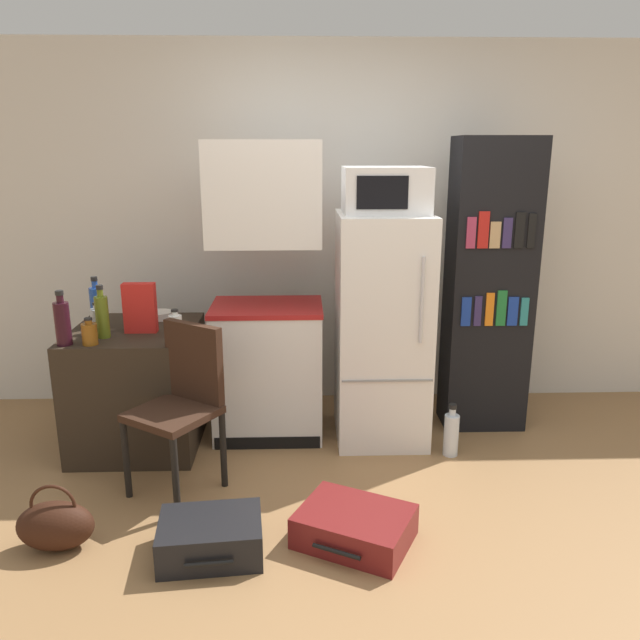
# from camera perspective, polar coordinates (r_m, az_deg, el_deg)

# --- Properties ---
(ground_plane) EXTENTS (24.00, 24.00, 0.00)m
(ground_plane) POSITION_cam_1_polar(r_m,az_deg,el_deg) (3.12, 7.15, -20.51)
(ground_plane) COLOR olive
(wall_back) EXTENTS (6.40, 0.10, 2.54)m
(wall_back) POSITION_cam_1_polar(r_m,az_deg,el_deg) (4.57, 6.36, 8.33)
(wall_back) COLOR silver
(wall_back) RESTS_ON ground_plane
(side_table) EXTENTS (0.75, 0.78, 0.76)m
(side_table) POSITION_cam_1_polar(r_m,az_deg,el_deg) (4.11, -16.28, -5.87)
(side_table) COLOR #2D2319
(side_table) RESTS_ON ground_plane
(kitchen_hutch) EXTENTS (0.70, 0.53, 1.87)m
(kitchen_hutch) POSITION_cam_1_polar(r_m,az_deg,el_deg) (3.96, -4.90, 1.26)
(kitchen_hutch) COLOR white
(kitchen_hutch) RESTS_ON ground_plane
(refrigerator) EXTENTS (0.57, 0.65, 1.45)m
(refrigerator) POSITION_cam_1_polar(r_m,az_deg,el_deg) (3.97, 5.66, -0.78)
(refrigerator) COLOR white
(refrigerator) RESTS_ON ground_plane
(microwave) EXTENTS (0.50, 0.43, 0.27)m
(microwave) POSITION_cam_1_polar(r_m,az_deg,el_deg) (3.82, 6.01, 11.72)
(microwave) COLOR silver
(microwave) RESTS_ON refrigerator
(bookshelf) EXTENTS (0.53, 0.33, 1.90)m
(bookshelf) POSITION_cam_1_polar(r_m,az_deg,el_deg) (4.21, 15.19, 2.88)
(bookshelf) COLOR black
(bookshelf) RESTS_ON ground_plane
(bottle_amber_beer) EXTENTS (0.09, 0.09, 0.16)m
(bottle_amber_beer) POSITION_cam_1_polar(r_m,az_deg,el_deg) (3.73, -20.33, -1.15)
(bottle_amber_beer) COLOR brown
(bottle_amber_beer) RESTS_ON side_table
(bottle_milk_white) EXTENTS (0.08, 0.08, 0.17)m
(bottle_milk_white) POSITION_cam_1_polar(r_m,az_deg,el_deg) (3.74, -13.08, -0.49)
(bottle_milk_white) COLOR white
(bottle_milk_white) RESTS_ON side_table
(bottle_wine_dark) EXTENTS (0.09, 0.09, 0.31)m
(bottle_wine_dark) POSITION_cam_1_polar(r_m,az_deg,el_deg) (3.76, -22.48, -0.19)
(bottle_wine_dark) COLOR black
(bottle_wine_dark) RESTS_ON side_table
(bottle_clear_short) EXTENTS (0.07, 0.07, 0.19)m
(bottle_clear_short) POSITION_cam_1_polar(r_m,az_deg,el_deg) (3.96, -19.71, -0.00)
(bottle_clear_short) COLOR silver
(bottle_clear_short) RESTS_ON side_table
(bottle_olive_oil) EXTENTS (0.08, 0.08, 0.31)m
(bottle_olive_oil) POSITION_cam_1_polar(r_m,az_deg,el_deg) (3.83, -19.30, 0.38)
(bottle_olive_oil) COLOR #566619
(bottle_olive_oil) RESTS_ON side_table
(bottle_blue_soda) EXTENTS (0.08, 0.08, 0.32)m
(bottle_blue_soda) POSITION_cam_1_polar(r_m,az_deg,el_deg) (4.07, -19.74, 1.21)
(bottle_blue_soda) COLOR #1E47A3
(bottle_blue_soda) RESTS_ON side_table
(bowl) EXTENTS (0.17, 0.17, 0.05)m
(bowl) POSITION_cam_1_polar(r_m,az_deg,el_deg) (4.18, -14.49, 0.44)
(bowl) COLOR silver
(bowl) RESTS_ON side_table
(cereal_box) EXTENTS (0.19, 0.07, 0.30)m
(cereal_box) POSITION_cam_1_polar(r_m,az_deg,el_deg) (3.87, -16.14, 1.07)
(cereal_box) COLOR red
(cereal_box) RESTS_ON side_table
(chair) EXTENTS (0.56, 0.56, 0.92)m
(chair) POSITION_cam_1_polar(r_m,az_deg,el_deg) (3.47, -12.36, -6.59)
(chair) COLOR black
(chair) RESTS_ON ground_plane
(suitcase_large_flat) EXTENTS (0.64, 0.58, 0.16)m
(suitcase_large_flat) POSITION_cam_1_polar(r_m,az_deg,el_deg) (3.15, 3.18, -18.32)
(suitcase_large_flat) COLOR maroon
(suitcase_large_flat) RESTS_ON ground_plane
(suitcase_small_flat) EXTENTS (0.50, 0.40, 0.18)m
(suitcase_small_flat) POSITION_cam_1_polar(r_m,az_deg,el_deg) (3.09, -9.96, -18.99)
(suitcase_small_flat) COLOR black
(suitcase_small_flat) RESTS_ON ground_plane
(handbag) EXTENTS (0.36, 0.20, 0.33)m
(handbag) POSITION_cam_1_polar(r_m,az_deg,el_deg) (3.31, -23.04, -16.87)
(handbag) COLOR #33190F
(handbag) RESTS_ON ground_plane
(water_bottle_front) EXTENTS (0.09, 0.09, 0.33)m
(water_bottle_front) POSITION_cam_1_polar(r_m,az_deg,el_deg) (3.96, 11.91, -10.13)
(water_bottle_front) COLOR silver
(water_bottle_front) RESTS_ON ground_plane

